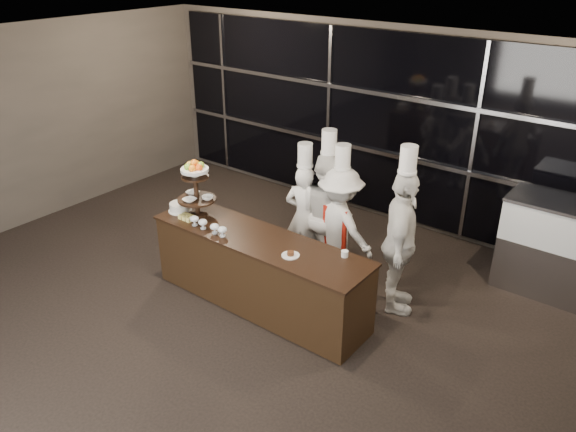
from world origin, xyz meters
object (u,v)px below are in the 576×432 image
Objects in this scene: chef_b at (327,213)px; chef_c at (340,225)px; buffet_counter at (260,272)px; display_stand at (196,185)px; display_case at (561,246)px; chef_d at (400,242)px; chef_a at (304,215)px; layer_cake at (180,207)px.

chef_b is 0.30m from chef_c.
buffet_counter is 3.81× the size of display_stand.
chef_c is (0.43, 1.07, 0.33)m from buffet_counter.
chef_d is (-1.43, -1.49, 0.21)m from display_case.
display_stand is 0.42× the size of chef_a.
display_case is (2.76, 2.43, 0.22)m from buffet_counter.
chef_c is 0.92m from chef_d.
chef_b is at bearing 45.56° from display_stand.
layer_cake is 2.79m from chef_d.
chef_c is at bearing 36.83° from display_stand.
display_case is 0.71× the size of chef_b.
layer_cake is 2.05m from chef_c.
chef_b reaches higher than chef_a.
display_stand is (-1.00, -0.00, 0.87)m from buffet_counter.
layer_cake is 0.17× the size of chef_a.
display_stand is 4.53m from display_case.
chef_d is (1.18, -0.24, 0.05)m from chef_b.
layer_cake is at bearing -139.29° from chef_b.
layer_cake is at bearing -177.75° from buffet_counter.
display_stand is 0.40× the size of chef_c.
display_case is 2.07m from chef_d.
display_stand is at bearing 10.35° from layer_cake.
chef_b is at bearing 168.49° from chef_d.
chef_b is 1.20m from chef_d.
display_case is at bearing 32.87° from display_stand.
display_case is 0.79× the size of chef_a.
chef_a is 0.95× the size of chef_c.
display_case is at bearing 25.63° from chef_b.
display_case is 2.89m from chef_b.
display_stand is 1.50m from chef_a.
chef_a is 0.31m from chef_b.
chef_c is at bearing -21.91° from chef_b.
chef_d reaches higher than chef_b.
display_case is (3.76, 2.43, -0.65)m from display_stand.
layer_cake is 4.75m from display_case.
chef_a is 0.90× the size of chef_b.
chef_a is (0.88, 1.07, -0.57)m from display_stand.
buffet_counter is 1.53× the size of chef_c.
display_stand is at bearing -158.04° from chef_d.
display_stand is 1.87m from chef_c.
chef_a reaches higher than buffet_counter.
chef_c reaches higher than display_case.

